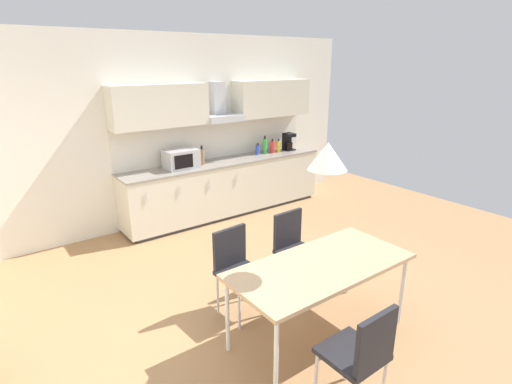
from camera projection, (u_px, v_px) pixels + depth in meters
The scene contains 17 objects.
ground_plane at pixel (262, 307), 4.13m from camera, with size 9.37×8.25×0.02m, color #9E754C.
wall_back at pixel (146, 133), 5.82m from camera, with size 7.50×0.10×2.80m, color silver.
kitchen_counter at pixel (227, 187), 6.52m from camera, with size 3.46×0.61×0.89m.
backsplash_tile at pixel (217, 139), 6.50m from camera, with size 3.44×0.02×0.59m, color silver.
upper_wall_cabinets at pixel (221, 102), 6.19m from camera, with size 3.44×0.40×0.60m.
microwave at pixel (181, 159), 5.89m from camera, with size 0.48×0.35×0.28m.
coffee_maker at pixel (288, 142), 7.09m from camera, with size 0.18×0.19×0.30m.
bottle_red at pixel (272, 147), 6.88m from camera, with size 0.08×0.08×0.24m.
bottle_green at pixel (265, 146), 6.83m from camera, with size 0.08×0.08×0.31m.
bottle_yellow at pixel (278, 146), 6.96m from camera, with size 0.07×0.07×0.23m.
bottle_blue at pixel (258, 150), 6.77m from camera, with size 0.07×0.07×0.19m.
bottle_brown at pixel (202, 157), 6.09m from camera, with size 0.08×0.08×0.29m.
dining_table at pixel (321, 268), 3.47m from camera, with size 1.65×0.77×0.74m.
chair_far_right at pixel (294, 243), 4.32m from camera, with size 0.41×0.41×0.87m.
chair_far_left at pixel (236, 263), 3.89m from camera, with size 0.43×0.43×0.87m.
chair_near_left at pixel (362, 350), 2.72m from camera, with size 0.40×0.40×0.87m.
pendant_lamp at pixel (328, 156), 3.16m from camera, with size 0.32×0.32×0.22m, color silver.
Camera 1 is at (-2.16, -2.82, 2.41)m, focal length 28.00 mm.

